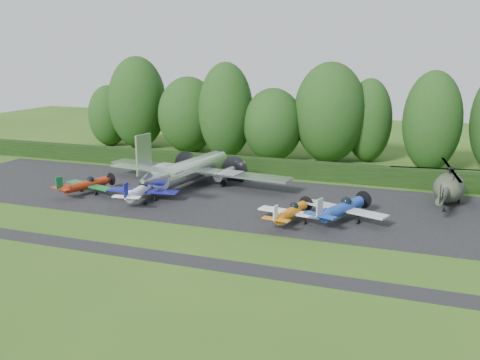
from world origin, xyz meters
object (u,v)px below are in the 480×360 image
(transport_plane, at_px, (191,169))
(light_plane_orange, at_px, (291,212))
(light_plane_red, at_px, (86,185))
(helicopter, at_px, (449,185))
(light_plane_blue, at_px, (342,208))
(light_plane_white, at_px, (141,190))

(transport_plane, height_order, light_plane_orange, transport_plane)
(transport_plane, distance_m, light_plane_orange, 15.87)
(transport_plane, distance_m, light_plane_red, 10.79)
(light_plane_red, bearing_deg, transport_plane, 20.68)
(helicopter, bearing_deg, light_plane_blue, -141.13)
(transport_plane, height_order, helicopter, transport_plane)
(transport_plane, xyz_separation_m, light_plane_white, (-1.97, -6.88, -0.83))
(light_plane_red, bearing_deg, helicopter, -2.19)
(transport_plane, relative_size, light_plane_red, 3.27)
(transport_plane, relative_size, light_plane_white, 2.96)
(transport_plane, xyz_separation_m, light_plane_blue, (17.29, -6.59, -0.75))
(light_plane_orange, distance_m, helicopter, 16.47)
(helicopter, bearing_deg, light_plane_red, -173.01)
(light_plane_orange, height_order, light_plane_blue, light_plane_blue)
(light_plane_white, bearing_deg, helicopter, 25.78)
(light_plane_white, bearing_deg, light_plane_red, -175.82)
(light_plane_orange, bearing_deg, transport_plane, 138.05)
(light_plane_red, height_order, light_plane_orange, light_plane_red)
(transport_plane, bearing_deg, helicopter, -1.80)
(helicopter, bearing_deg, light_plane_white, -169.08)
(light_plane_blue, bearing_deg, light_plane_white, 160.96)
(light_plane_blue, bearing_deg, helicopter, 26.31)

